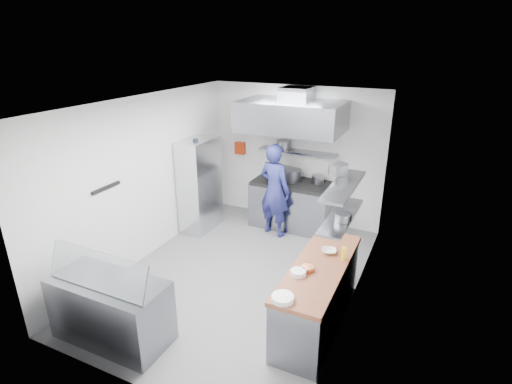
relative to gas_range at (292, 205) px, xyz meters
The scene contains 35 objects.
floor 2.15m from the gas_range, 92.73° to the right, with size 5.00×5.00×0.00m, color slate.
ceiling 3.15m from the gas_range, 92.73° to the right, with size 5.00×5.00×0.00m, color silver.
wall_back 1.04m from the gas_range, 104.04° to the left, with size 3.60×0.02×2.80m, color white.
wall_front 4.70m from the gas_range, 91.25° to the right, with size 3.60×0.02×2.80m, color white.
wall_left 2.99m from the gas_range, 132.14° to the right, with size 5.00×0.02×2.80m, color white.
wall_right 2.86m from the gas_range, 51.01° to the right, with size 5.00×0.02×2.80m, color white.
gas_range is the anchor object (origin of this frame).
cooktop 0.48m from the gas_range, ahead, with size 1.57×0.78×0.06m, color black.
stock_pot_left 0.75m from the gas_range, 129.25° to the left, with size 0.27×0.27×0.20m, color slate.
stock_pot_mid 0.63m from the gas_range, 117.70° to the left, with size 0.35×0.35×0.24m, color slate.
stock_pot_right 0.77m from the gas_range, 17.09° to the left, with size 0.24×0.24×0.16m, color slate.
over_range_shelf 1.10m from the gas_range, 90.00° to the left, with size 1.60×0.30×0.04m, color gray.
shelf_pot_a 1.24m from the gas_range, 143.60° to the left, with size 0.28×0.28×0.18m, color slate.
extractor_hood 1.86m from the gas_range, 90.00° to the right, with size 1.90×1.15×0.55m, color gray.
hood_duct 2.23m from the gas_range, 90.00° to the left, with size 0.55×0.55×0.24m, color slate.
red_firebox 1.70m from the gas_range, 165.86° to the left, with size 0.22×0.10×0.26m, color #B32D0E.
chef 0.69m from the gas_range, 111.23° to the right, with size 0.67×0.44×1.83m, color navy.
wire_rack 1.91m from the gas_range, 152.04° to the right, with size 0.50×0.90×1.85m, color silver.
rack_bin_a 2.05m from the gas_range, 143.91° to the right, with size 0.18×0.22×0.20m, color white.
rack_bin_b 2.00m from the gas_range, 154.54° to the right, with size 0.15×0.19×0.17m, color yellow.
rack_jar 2.31m from the gas_range, 147.62° to the right, with size 0.10×0.10×0.18m, color black.
knife_strip 3.70m from the gas_range, 122.01° to the right, with size 0.04×0.55×0.05m, color black.
prep_counter_base 3.03m from the gas_range, 62.93° to the right, with size 0.62×2.00×0.84m, color gray.
prep_counter_top 3.06m from the gas_range, 62.93° to the right, with size 0.65×2.04×0.06m, color #9B593C.
plate_stack_a 3.83m from the gas_range, 71.26° to the right, with size 0.25×0.25×0.06m, color white.
plate_stack_b 3.30m from the gas_range, 68.36° to the right, with size 0.20×0.20×0.06m, color white.
copper_pan 3.20m from the gas_range, 66.12° to the right, with size 0.16×0.16×0.06m, color #C56237.
squeeze_bottle 2.97m from the gas_range, 56.30° to the right, with size 0.06×0.06×0.18m, color yellow.
mixing_bowl 2.76m from the gas_range, 59.12° to the right, with size 0.20×0.20×0.05m, color white.
wall_shelf_lower 3.04m from the gas_range, 57.31° to the right, with size 0.30×1.30×0.04m, color gray.
wall_shelf_upper 3.21m from the gas_range, 57.31° to the right, with size 0.30×1.30×0.04m, color gray.
shelf_pot_c 3.23m from the gas_range, 58.03° to the right, with size 0.20×0.20×0.10m, color slate.
shelf_pot_d 2.91m from the gas_range, 56.11° to the right, with size 0.26×0.26×0.14m, color slate.
display_case 4.20m from the gas_range, 102.42° to the right, with size 1.50×0.70×0.85m, color gray.
display_glass 4.36m from the gas_range, 102.08° to the right, with size 1.47×0.02×0.45m, color silver.
Camera 1 is at (2.64, -4.99, 3.64)m, focal length 28.00 mm.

